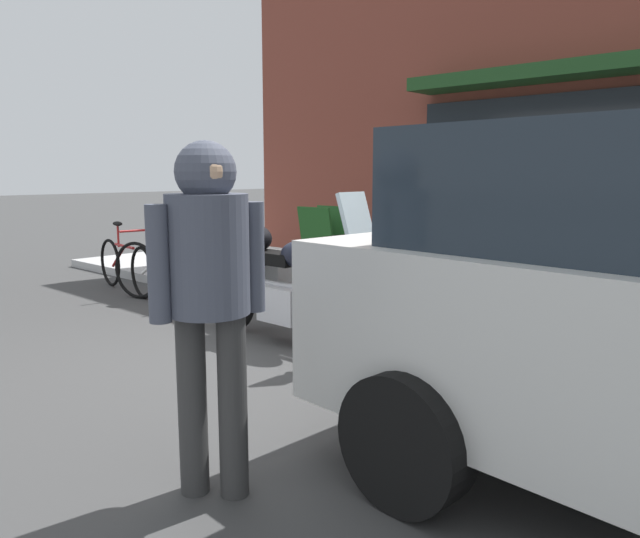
{
  "coord_description": "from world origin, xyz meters",
  "views": [
    {
      "loc": [
        3.72,
        -3.14,
        1.55
      ],
      "look_at": [
        0.16,
        0.79,
        0.7
      ],
      "focal_mm": 33.62,
      "sensor_mm": 36.0,
      "label": 1
    }
  ],
  "objects_px": {
    "touring_motorcycle": "(281,277)",
    "second_bicycle_by_cafe": "(125,265)",
    "parked_bicycle": "(168,271)",
    "sandwich_board_sign": "(323,244)",
    "pedestrian_walking": "(209,277)"
  },
  "relations": [
    {
      "from": "pedestrian_walking",
      "to": "sandwich_board_sign",
      "type": "distance_m",
      "value": 5.2
    },
    {
      "from": "touring_motorcycle",
      "to": "second_bicycle_by_cafe",
      "type": "relative_size",
      "value": 1.31
    },
    {
      "from": "parked_bicycle",
      "to": "pedestrian_walking",
      "type": "height_order",
      "value": "pedestrian_walking"
    },
    {
      "from": "touring_motorcycle",
      "to": "second_bicycle_by_cafe",
      "type": "height_order",
      "value": "touring_motorcycle"
    },
    {
      "from": "touring_motorcycle",
      "to": "pedestrian_walking",
      "type": "bearing_deg",
      "value": -51.23
    },
    {
      "from": "parked_bicycle",
      "to": "touring_motorcycle",
      "type": "bearing_deg",
      "value": -6.79
    },
    {
      "from": "parked_bicycle",
      "to": "pedestrian_walking",
      "type": "xyz_separation_m",
      "value": [
        3.9,
        -2.35,
        0.69
      ]
    },
    {
      "from": "touring_motorcycle",
      "to": "sandwich_board_sign",
      "type": "xyz_separation_m",
      "value": [
        -1.38,
        2.11,
        0.01
      ]
    },
    {
      "from": "touring_motorcycle",
      "to": "second_bicycle_by_cafe",
      "type": "xyz_separation_m",
      "value": [
        -3.22,
        0.27,
        -0.24
      ]
    },
    {
      "from": "pedestrian_walking",
      "to": "second_bicycle_by_cafe",
      "type": "bearing_deg",
      "value": 154.36
    },
    {
      "from": "touring_motorcycle",
      "to": "pedestrian_walking",
      "type": "xyz_separation_m",
      "value": [
        1.67,
        -2.08,
        0.47
      ]
    },
    {
      "from": "pedestrian_walking",
      "to": "sandwich_board_sign",
      "type": "relative_size",
      "value": 1.72
    },
    {
      "from": "parked_bicycle",
      "to": "sandwich_board_sign",
      "type": "distance_m",
      "value": 2.05
    },
    {
      "from": "second_bicycle_by_cafe",
      "to": "touring_motorcycle",
      "type": "bearing_deg",
      "value": -4.74
    },
    {
      "from": "touring_motorcycle",
      "to": "parked_bicycle",
      "type": "xyz_separation_m",
      "value": [
        -2.23,
        0.27,
        -0.22
      ]
    }
  ]
}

